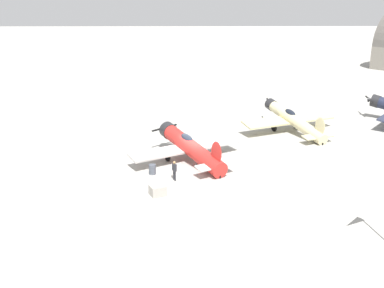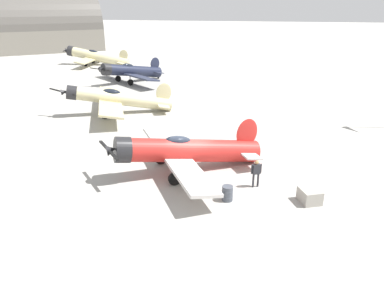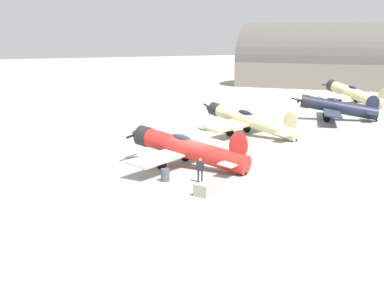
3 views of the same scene
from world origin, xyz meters
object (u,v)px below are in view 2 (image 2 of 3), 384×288
(ground_crew_mechanic, at_px, (256,171))
(fuel_drum, at_px, (227,193))
(airplane_mid_apron, at_px, (117,99))
(airplane_outer_stand, at_px, (96,57))
(airplane_far_line, at_px, (130,71))
(equipment_crate, at_px, (310,196))
(airplane_foreground, at_px, (185,151))

(ground_crew_mechanic, distance_m, fuel_drum, 2.45)
(airplane_mid_apron, distance_m, ground_crew_mechanic, 18.73)
(airplane_outer_stand, bearing_deg, airplane_mid_apron, 114.87)
(fuel_drum, bearing_deg, airplane_far_line, -60.62)
(airplane_outer_stand, height_order, equipment_crate, airplane_outer_stand)
(equipment_crate, bearing_deg, airplane_far_line, -53.85)
(airplane_foreground, height_order, ground_crew_mechanic, airplane_foreground)
(airplane_mid_apron, relative_size, airplane_outer_stand, 0.97)
(airplane_far_line, distance_m, ground_crew_mechanic, 32.41)
(airplane_mid_apron, relative_size, ground_crew_mechanic, 6.65)
(airplane_outer_stand, bearing_deg, airplane_foreground, 118.10)
(airplane_foreground, distance_m, equipment_crate, 7.92)
(airplane_foreground, xyz_separation_m, airplane_far_line, (13.24, -25.85, 0.12))
(airplane_far_line, xyz_separation_m, fuel_drum, (-16.33, 29.00, -1.11))
(airplane_mid_apron, relative_size, fuel_drum, 13.12)
(airplane_outer_stand, xyz_separation_m, fuel_drum, (-27.39, 42.15, -0.94))
(airplane_mid_apron, height_order, airplane_outer_stand, airplane_outer_stand)
(airplane_mid_apron, height_order, ground_crew_mechanic, airplane_mid_apron)
(ground_crew_mechanic, bearing_deg, airplane_foreground, 48.68)
(airplane_outer_stand, relative_size, ground_crew_mechanic, 6.84)
(ground_crew_mechanic, bearing_deg, airplane_outer_stand, 9.77)
(airplane_outer_stand, bearing_deg, fuel_drum, 119.18)
(equipment_crate, bearing_deg, airplane_mid_apron, -39.88)
(airplane_foreground, relative_size, ground_crew_mechanic, 6.19)
(airplane_mid_apron, distance_m, fuel_drum, 19.14)
(airplane_far_line, distance_m, fuel_drum, 33.30)
(airplane_mid_apron, xyz_separation_m, fuel_drum, (-12.31, 14.62, -1.05))
(airplane_mid_apron, xyz_separation_m, equipment_crate, (-16.68, 13.94, -1.10))
(ground_crew_mechanic, bearing_deg, fuel_drum, 117.13)
(airplane_outer_stand, distance_m, ground_crew_mechanic, 49.50)
(ground_crew_mechanic, bearing_deg, equipment_crate, -138.44)
(airplane_far_line, xyz_separation_m, equipment_crate, (-20.69, 28.32, -1.15))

